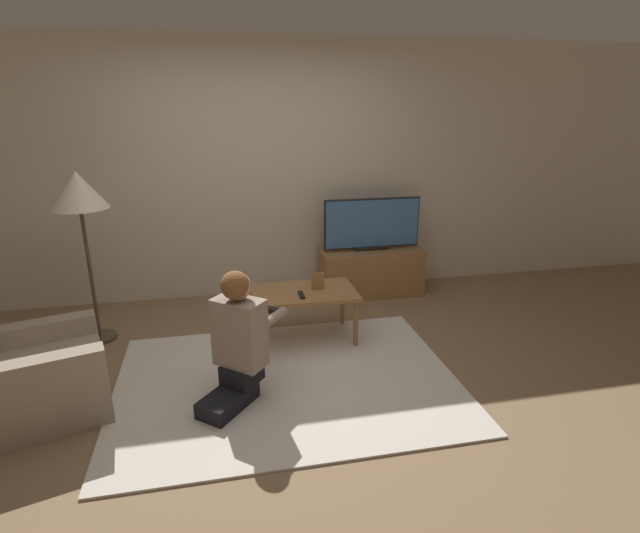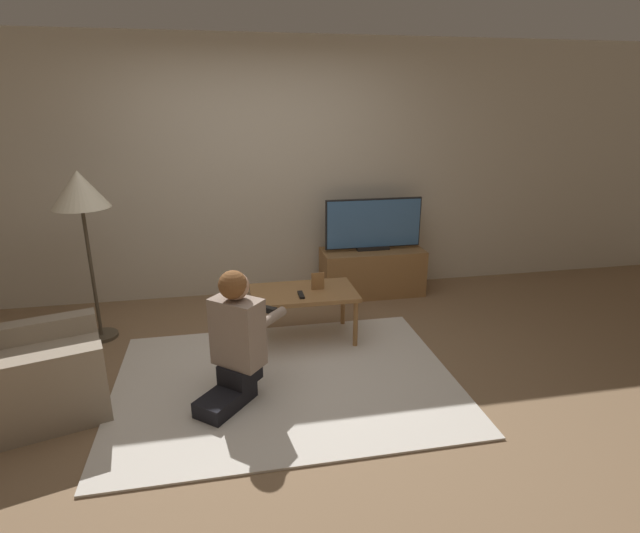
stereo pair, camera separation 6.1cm
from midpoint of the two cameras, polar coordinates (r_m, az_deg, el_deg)
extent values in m
plane|color=#896B4C|center=(3.82, -3.42, -13.05)|extent=(10.00, 10.00, 0.00)
cube|color=beige|center=(5.22, -6.64, 10.74)|extent=(10.00, 0.06, 2.60)
cube|color=silver|center=(3.81, -3.43, -12.95)|extent=(2.49, 1.85, 0.02)
cube|color=olive|center=(5.38, 6.28, -0.60)|extent=(1.07, 0.44, 0.49)
cube|color=black|center=(5.29, 6.38, 2.11)|extent=(0.35, 0.08, 0.04)
cube|color=black|center=(5.23, 6.46, 4.93)|extent=(1.02, 0.03, 0.52)
cube|color=#38669E|center=(5.23, 6.49, 4.91)|extent=(0.99, 0.04, 0.49)
cube|color=olive|center=(4.24, -1.51, -3.03)|extent=(0.89, 0.53, 0.04)
cylinder|color=olive|center=(4.09, -6.59, -7.52)|extent=(0.04, 0.04, 0.42)
cylinder|color=olive|center=(4.21, 4.49, -6.62)|extent=(0.04, 0.04, 0.42)
cylinder|color=olive|center=(4.49, -7.07, -5.05)|extent=(0.04, 0.04, 0.42)
cylinder|color=olive|center=(4.61, 3.01, -4.31)|extent=(0.04, 0.04, 0.42)
cylinder|color=#4C4233|center=(4.84, -23.35, -7.26)|extent=(0.28, 0.28, 0.03)
cylinder|color=#4C4233|center=(4.60, -24.46, 0.77)|extent=(0.03, 0.03, 1.39)
cone|color=#EFE5C6|center=(4.47, -25.47, 7.98)|extent=(0.46, 0.46, 0.30)
cube|color=gray|center=(3.87, -28.76, -11.66)|extent=(0.95, 0.92, 0.40)
cube|color=gray|center=(3.58, -28.95, -12.91)|extent=(0.78, 0.35, 0.54)
cube|color=gray|center=(4.10, -28.91, -8.87)|extent=(0.78, 0.35, 0.54)
cube|color=black|center=(3.54, -10.22, -14.71)|extent=(0.45, 0.47, 0.11)
cube|color=black|center=(3.59, -8.65, -11.84)|extent=(0.32, 0.33, 0.14)
cube|color=gray|center=(3.44, -8.90, -7.40)|extent=(0.39, 0.37, 0.48)
sphere|color=tan|center=(3.31, -9.18, -2.20)|extent=(0.19, 0.19, 0.19)
sphere|color=brown|center=(3.29, -9.41, -2.08)|extent=(0.19, 0.19, 0.19)
cube|color=black|center=(3.70, -5.40, -4.93)|extent=(0.12, 0.12, 0.04)
cylinder|color=gray|center=(3.56, -5.13, -5.92)|extent=(0.25, 0.27, 0.07)
cylinder|color=gray|center=(3.67, -7.78, -5.25)|extent=(0.25, 0.27, 0.07)
cube|color=olive|center=(4.24, 0.15, -1.69)|extent=(0.11, 0.01, 0.15)
cube|color=black|center=(4.13, -1.76, -3.25)|extent=(0.04, 0.15, 0.02)
camera|label=1|loc=(0.03, -89.59, 0.14)|focal=28.00mm
camera|label=2|loc=(0.03, 90.41, -0.14)|focal=28.00mm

